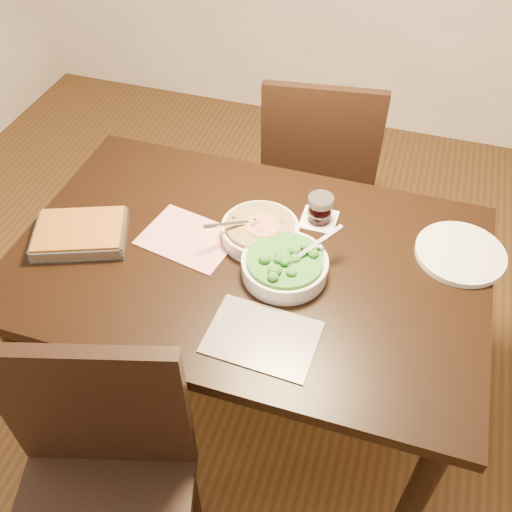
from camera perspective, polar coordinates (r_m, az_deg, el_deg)
ground at (r=2.30m, az=-0.57°, el=-13.21°), size 4.00×4.00×0.00m
table at (r=1.77m, az=-0.72°, el=-2.27°), size 1.40×0.90×0.75m
magazine_a at (r=1.76m, az=-6.76°, el=1.78°), size 0.31×0.25×0.01m
magazine_b at (r=1.51m, az=0.63°, el=-8.11°), size 0.30×0.22×0.01m
coaster at (r=1.83m, az=6.31°, el=3.65°), size 0.11×0.11×0.00m
stew_bowl at (r=1.73m, az=0.40°, el=2.57°), size 0.24×0.24×0.09m
broccoli_bowl at (r=1.63m, az=2.89°, el=-0.91°), size 0.25×0.25×0.10m
baking_dish at (r=1.82m, az=-17.14°, el=2.15°), size 0.33×0.29×0.05m
wine_tumbler at (r=1.80m, az=6.43°, el=4.79°), size 0.08×0.08×0.09m
dinner_plate at (r=1.80m, az=19.75°, el=0.25°), size 0.27×0.27×0.02m
chair_near at (r=1.59m, az=-15.39°, el=-21.60°), size 0.56×0.56×0.97m
chair_far at (r=2.41m, az=6.35°, el=9.02°), size 0.51×0.51×0.96m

